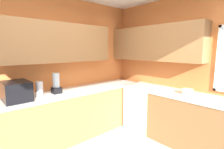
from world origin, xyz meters
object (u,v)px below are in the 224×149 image
object	(u,v)px
bowl	(187,92)
kettle	(40,89)
dishwasher	(143,108)
microwave	(16,91)
blender_appliance	(56,84)

from	to	relation	value
bowl	kettle	bearing A→B (deg)	-128.50
dishwasher	kettle	xyz separation A→B (m)	(-0.64, -1.91, 0.61)
microwave	bowl	distance (m)	2.76
blender_appliance	dishwasher	bearing A→B (deg)	67.77
kettle	bowl	distance (m)	2.48
microwave	blender_appliance	world-z (taller)	blender_appliance
dishwasher	bowl	bearing A→B (deg)	1.90
kettle	blender_appliance	xyz separation A→B (m)	(-0.02, 0.29, 0.04)
kettle	bowl	xyz separation A→B (m)	(1.54, 1.94, -0.08)
kettle	blender_appliance	size ratio (longest dim) A/B	0.69
bowl	blender_appliance	size ratio (longest dim) A/B	0.54
bowl	blender_appliance	world-z (taller)	blender_appliance
kettle	blender_appliance	world-z (taller)	blender_appliance
microwave	dishwasher	bearing A→B (deg)	73.62
microwave	bowl	xyz separation A→B (m)	(1.56, 2.28, -0.10)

